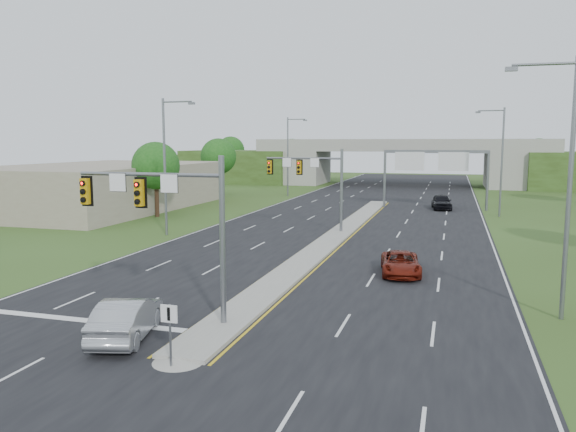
{
  "coord_description": "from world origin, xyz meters",
  "views": [
    {
      "loc": [
        8.84,
        -20.62,
        7.51
      ],
      "look_at": [
        -0.88,
        12.34,
        3.0
      ],
      "focal_mm": 35.0,
      "sensor_mm": 36.0,
      "label": 1
    }
  ],
  "objects_px": {
    "car_far_c": "(442,202)",
    "overpass": "(401,165)",
    "signal_mast_near": "(170,211)",
    "keep_right_sign": "(170,325)",
    "car_silver": "(127,318)",
    "signal_mast_far": "(315,176)",
    "sign_gantry": "(434,163)",
    "car_far_a": "(401,263)"
  },
  "relations": [
    {
      "from": "car_far_c",
      "to": "overpass",
      "type": "bearing_deg",
      "value": 95.65
    },
    {
      "from": "signal_mast_near",
      "to": "car_far_c",
      "type": "distance_m",
      "value": 46.19
    },
    {
      "from": "keep_right_sign",
      "to": "car_silver",
      "type": "xyz_separation_m",
      "value": [
        -3.02,
        2.18,
        -0.71
      ]
    },
    {
      "from": "signal_mast_far",
      "to": "overpass",
      "type": "bearing_deg",
      "value": 87.65
    },
    {
      "from": "sign_gantry",
      "to": "overpass",
      "type": "distance_m",
      "value": 35.75
    },
    {
      "from": "keep_right_sign",
      "to": "overpass",
      "type": "bearing_deg",
      "value": 90.0
    },
    {
      "from": "keep_right_sign",
      "to": "car_far_a",
      "type": "relative_size",
      "value": 0.48
    },
    {
      "from": "sign_gantry",
      "to": "car_far_c",
      "type": "distance_m",
      "value": 4.48
    },
    {
      "from": "car_far_a",
      "to": "car_far_c",
      "type": "height_order",
      "value": "car_far_c"
    },
    {
      "from": "keep_right_sign",
      "to": "sign_gantry",
      "type": "distance_m",
      "value": 50.04
    },
    {
      "from": "overpass",
      "to": "car_far_c",
      "type": "distance_m",
      "value": 36.06
    },
    {
      "from": "signal_mast_near",
      "to": "car_far_a",
      "type": "height_order",
      "value": "signal_mast_near"
    },
    {
      "from": "car_far_a",
      "to": "keep_right_sign",
      "type": "bearing_deg",
      "value": -119.47
    },
    {
      "from": "keep_right_sign",
      "to": "car_far_c",
      "type": "height_order",
      "value": "keep_right_sign"
    },
    {
      "from": "car_silver",
      "to": "signal_mast_far",
      "type": "bearing_deg",
      "value": -106.46
    },
    {
      "from": "signal_mast_far",
      "to": "keep_right_sign",
      "type": "height_order",
      "value": "signal_mast_far"
    },
    {
      "from": "signal_mast_near",
      "to": "keep_right_sign",
      "type": "bearing_deg",
      "value": -63.06
    },
    {
      "from": "signal_mast_near",
      "to": "car_far_a",
      "type": "relative_size",
      "value": 1.52
    },
    {
      "from": "signal_mast_far",
      "to": "car_far_c",
      "type": "relative_size",
      "value": 1.41
    },
    {
      "from": "keep_right_sign",
      "to": "car_far_a",
      "type": "bearing_deg",
      "value": 68.85
    },
    {
      "from": "sign_gantry",
      "to": "car_far_a",
      "type": "bearing_deg",
      "value": -90.94
    },
    {
      "from": "signal_mast_near",
      "to": "keep_right_sign",
      "type": "height_order",
      "value": "signal_mast_near"
    },
    {
      "from": "signal_mast_near",
      "to": "car_far_c",
      "type": "relative_size",
      "value": 1.41
    },
    {
      "from": "signal_mast_far",
      "to": "car_silver",
      "type": "xyz_separation_m",
      "value": [
        -0.76,
        -27.27,
        -3.91
      ]
    },
    {
      "from": "signal_mast_near",
      "to": "signal_mast_far",
      "type": "relative_size",
      "value": 1.0
    },
    {
      "from": "car_silver",
      "to": "keep_right_sign",
      "type": "bearing_deg",
      "value": 129.29
    },
    {
      "from": "car_silver",
      "to": "car_far_a",
      "type": "xyz_separation_m",
      "value": [
        9.15,
        13.66,
        -0.15
      ]
    },
    {
      "from": "signal_mast_far",
      "to": "car_silver",
      "type": "bearing_deg",
      "value": -91.59
    },
    {
      "from": "car_far_a",
      "to": "overpass",
      "type": "bearing_deg",
      "value": 86.79
    },
    {
      "from": "car_far_c",
      "to": "signal_mast_far",
      "type": "bearing_deg",
      "value": -123.15
    },
    {
      "from": "signal_mast_near",
      "to": "car_far_c",
      "type": "height_order",
      "value": "signal_mast_near"
    },
    {
      "from": "sign_gantry",
      "to": "car_far_a",
      "type": "xyz_separation_m",
      "value": [
        -0.55,
        -33.6,
        -4.58
      ]
    },
    {
      "from": "keep_right_sign",
      "to": "sign_gantry",
      "type": "relative_size",
      "value": 0.19
    },
    {
      "from": "signal_mast_far",
      "to": "car_far_a",
      "type": "height_order",
      "value": "signal_mast_far"
    },
    {
      "from": "overpass",
      "to": "car_silver",
      "type": "height_order",
      "value": "overpass"
    },
    {
      "from": "keep_right_sign",
      "to": "car_silver",
      "type": "height_order",
      "value": "keep_right_sign"
    },
    {
      "from": "signal_mast_far",
      "to": "car_far_c",
      "type": "bearing_deg",
      "value": 63.52
    },
    {
      "from": "signal_mast_near",
      "to": "car_silver",
      "type": "height_order",
      "value": "signal_mast_near"
    },
    {
      "from": "signal_mast_near",
      "to": "overpass",
      "type": "xyz_separation_m",
      "value": [
        2.26,
        80.07,
        -1.17
      ]
    },
    {
      "from": "overpass",
      "to": "car_far_a",
      "type": "bearing_deg",
      "value": -84.9
    },
    {
      "from": "car_far_c",
      "to": "sign_gantry",
      "type": "bearing_deg",
      "value": 170.51
    },
    {
      "from": "car_silver",
      "to": "car_far_a",
      "type": "height_order",
      "value": "car_silver"
    }
  ]
}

